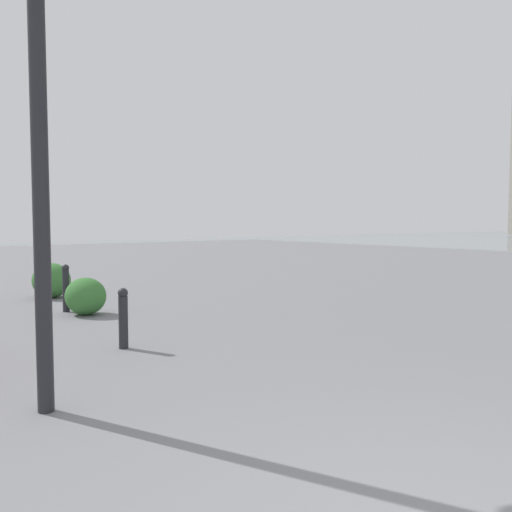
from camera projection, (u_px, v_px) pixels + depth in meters
The scene contains 5 objects.
lamppost at pixel (38, 85), 4.54m from camera, with size 0.98×0.28×4.18m.
bollard_near at pixel (123, 317), 7.01m from camera, with size 0.13×0.13×0.79m.
bollard_mid at pixel (66, 287), 9.83m from camera, with size 0.13×0.13×0.86m.
shrub_low at pixel (86, 296), 9.53m from camera, with size 0.77×0.69×0.65m.
shrub_round at pixel (51, 280), 11.64m from camera, with size 0.87×0.78×0.74m.
Camera 1 is at (-1.43, 2.30, 1.65)m, focal length 38.32 mm.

